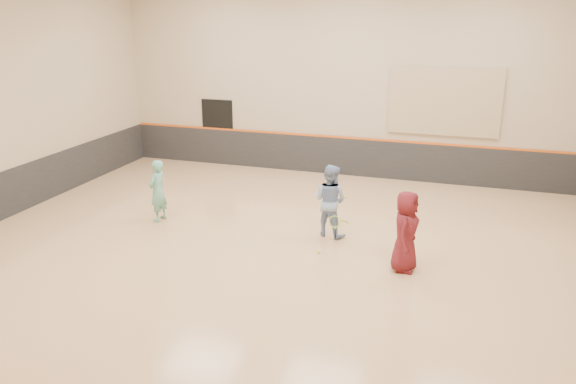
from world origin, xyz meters
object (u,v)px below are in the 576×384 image
(spare_racket, at_px, (343,221))
(young_man, at_px, (406,231))
(girl, at_px, (158,191))
(instructor, at_px, (330,200))

(spare_racket, bearing_deg, young_man, -51.05)
(girl, relative_size, instructor, 0.91)
(young_man, bearing_deg, instructor, 59.18)
(spare_racket, bearing_deg, instructor, -101.22)
(girl, xyz_separation_m, young_man, (6.18, -0.94, 0.06))
(instructor, bearing_deg, girl, 22.82)
(instructor, xyz_separation_m, young_man, (1.89, -1.33, -0.02))
(girl, distance_m, instructor, 4.32)
(girl, bearing_deg, young_man, 84.99)
(instructor, bearing_deg, young_man, 162.39)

